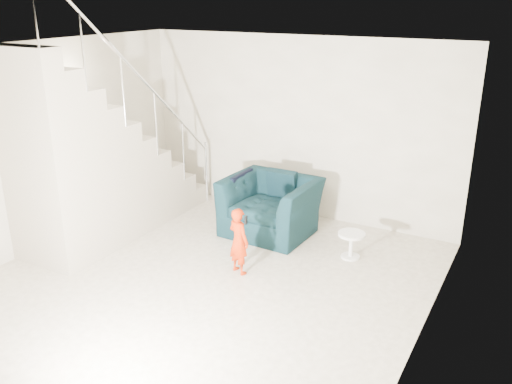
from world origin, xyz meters
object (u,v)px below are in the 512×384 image
toddler (239,241)px  staircase (94,173)px  armchair (270,206)px  side_table (351,241)px

toddler → staircase: bearing=21.2°
armchair → toddler: size_ratio=1.46×
staircase → toddler: bearing=1.5°
toddler → armchair: bearing=-60.5°
toddler → side_table: size_ratio=2.41×
armchair → toddler: 1.27m
toddler → staircase: staircase is taller
armchair → side_table: (1.29, -0.21, -0.16)m
armchair → toddler: bearing=-77.8°
armchair → staircase: size_ratio=0.34×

